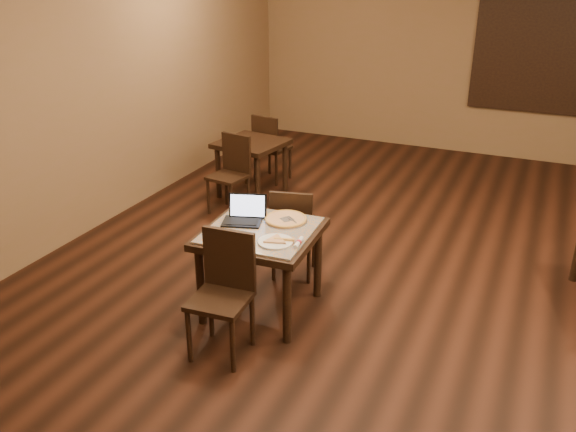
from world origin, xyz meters
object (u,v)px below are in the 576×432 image
at_px(pizza_pan, 286,220).
at_px(other_table_b_chair_near, 232,169).
at_px(other_table_b_chair_far, 269,145).
at_px(chair_main_near, 224,286).
at_px(other_table_b, 251,151).
at_px(tiled_table, 261,240).
at_px(laptop, 245,214).
at_px(chair_main_far, 293,229).

xyz_separation_m(pizza_pan, other_table_b_chair_near, (-1.42, 1.61, -0.25)).
distance_m(other_table_b_chair_near, other_table_b_chair_far, 1.07).
height_order(chair_main_near, other_table_b, chair_main_near).
xyz_separation_m(tiled_table, laptop, (-0.20, 0.10, 0.16)).
bearing_deg(other_table_b, tiled_table, -52.45).
relative_size(laptop, other_table_b_chair_near, 0.41).
xyz_separation_m(chair_main_near, chair_main_far, (0.02, 1.24, -0.04)).
xyz_separation_m(tiled_table, other_table_b_chair_near, (-1.30, 1.85, -0.14)).
bearing_deg(pizza_pan, tiled_table, -116.57).
bearing_deg(pizza_pan, other_table_b, 123.71).
bearing_deg(pizza_pan, chair_main_near, -98.35).
relative_size(laptop, other_table_b, 0.44).
bearing_deg(other_table_b, chair_main_near, -57.73).
height_order(chair_main_far, other_table_b_chair_near, other_table_b_chair_near).
relative_size(chair_main_near, other_table_b, 1.13).
xyz_separation_m(tiled_table, other_table_b, (-1.31, 2.38, -0.07)).
xyz_separation_m(chair_main_far, laptop, (-0.22, -0.52, 0.31)).
bearing_deg(other_table_b_chair_far, laptop, 120.49).
distance_m(tiled_table, chair_main_near, 0.62).
height_order(laptop, other_table_b_chair_far, laptop).
bearing_deg(laptop, other_table_b_chair_near, 104.38).
bearing_deg(pizza_pan, laptop, -156.60).
bearing_deg(tiled_table, other_table_b, 115.81).
relative_size(tiled_table, laptop, 2.57).
xyz_separation_m(chair_main_far, other_table_b_chair_far, (-1.34, 2.30, 0.01)).
xyz_separation_m(laptop, other_table_b_chair_far, (-1.12, 2.82, -0.30)).
distance_m(chair_main_near, other_table_b, 3.27).
relative_size(chair_main_near, chair_main_far, 1.08).
distance_m(pizza_pan, other_table_b_chair_near, 2.16).
xyz_separation_m(tiled_table, pizza_pan, (0.12, 0.24, 0.11)).
height_order(tiled_table, other_table_b, tiled_table).
distance_m(chair_main_near, chair_main_far, 1.24).
height_order(pizza_pan, other_table_b, pizza_pan).
height_order(chair_main_far, pizza_pan, chair_main_far).
height_order(laptop, pizza_pan, laptop).
bearing_deg(laptop, tiled_table, -44.67).
xyz_separation_m(tiled_table, other_table_b_chair_far, (-1.32, 2.92, -0.14)).
xyz_separation_m(chair_main_near, pizza_pan, (0.13, 0.85, 0.22)).
height_order(laptop, other_table_b, laptop).
height_order(tiled_table, other_table_b_chair_near, other_table_b_chair_near).
relative_size(pizza_pan, other_table_b_chair_far, 0.41).
height_order(chair_main_far, other_table_b, chair_main_far).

